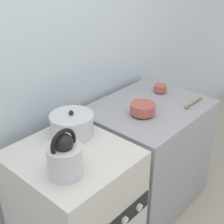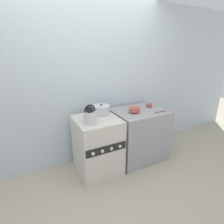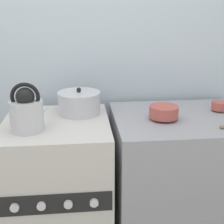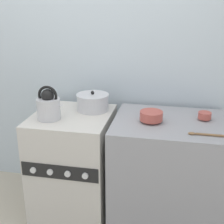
{
  "view_description": "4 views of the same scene",
  "coord_description": "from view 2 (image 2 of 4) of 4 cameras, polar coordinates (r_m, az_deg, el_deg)",
  "views": [
    {
      "loc": [
        -0.89,
        -0.77,
        1.82
      ],
      "look_at": [
        0.34,
        0.33,
        0.96
      ],
      "focal_mm": 50.0,
      "sensor_mm": 36.0,
      "label": 1
    },
    {
      "loc": [
        -0.85,
        -1.8,
        1.74
      ],
      "look_at": [
        0.26,
        0.35,
        0.89
      ],
      "focal_mm": 28.0,
      "sensor_mm": 36.0,
      "label": 2
    },
    {
      "loc": [
        0.15,
        -1.35,
        1.45
      ],
      "look_at": [
        0.32,
        0.28,
        0.9
      ],
      "focal_mm": 50.0,
      "sensor_mm": 36.0,
      "label": 3
    },
    {
      "loc": [
        0.75,
        -1.83,
        1.69
      ],
      "look_at": [
        0.31,
        0.35,
        0.88
      ],
      "focal_mm": 50.0,
      "sensor_mm": 36.0,
      "label": 4
    }
  ],
  "objects": [
    {
      "name": "small_ceramic_bowl",
      "position": [
        3.01,
        12.04,
        2.27
      ],
      "size": [
        0.1,
        0.1,
        0.06
      ],
      "color": "#B75147",
      "rests_on": "counter"
    },
    {
      "name": "wooden_spoon",
      "position": [
        2.79,
        15.28,
        0.1
      ],
      "size": [
        0.23,
        0.03,
        0.02
      ],
      "color": "olive",
      "rests_on": "counter"
    },
    {
      "name": "cooking_pot",
      "position": [
        2.59,
        -3.53,
        0.72
      ],
      "size": [
        0.26,
        0.26,
        0.16
      ],
      "color": "silver",
      "rests_on": "stove"
    },
    {
      "name": "stove",
      "position": [
        2.63,
        -4.78,
        -10.74
      ],
      "size": [
        0.6,
        0.65,
        0.84
      ],
      "color": "beige",
      "rests_on": "ground_plane"
    },
    {
      "name": "enamel_bowl",
      "position": [
        2.69,
        7.25,
        0.8
      ],
      "size": [
        0.17,
        0.17,
        0.08
      ],
      "color": "#B75147",
      "rests_on": "counter"
    },
    {
      "name": "counter",
      "position": [
        2.98,
        8.63,
        -7.13
      ],
      "size": [
        0.83,
        0.68,
        0.84
      ],
      "color": "#99999E",
      "rests_on": "ground_plane"
    },
    {
      "name": "kettle",
      "position": [
        2.27,
        -7.15,
        -1.27
      ],
      "size": [
        0.21,
        0.17,
        0.25
      ],
      "color": "silver",
      "rests_on": "stove"
    },
    {
      "name": "wall_back",
      "position": [
        2.73,
        -8.84,
        8.82
      ],
      "size": [
        7.0,
        0.06,
        2.5
      ],
      "color": "silver",
      "rests_on": "ground_plane"
    },
    {
      "name": "ground_plane",
      "position": [
        2.64,
        -1.65,
        -21.82
      ],
      "size": [
        12.0,
        12.0,
        0.0
      ],
      "primitive_type": "plane",
      "color": "#B2A893"
    }
  ]
}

